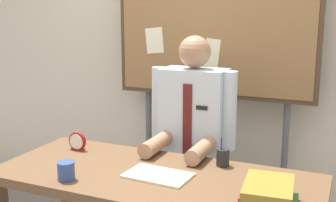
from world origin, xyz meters
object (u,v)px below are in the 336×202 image
Objects in this scene: desk at (155,191)px; bulletin_board at (214,14)px; coffee_mug at (66,171)px; book_stack at (268,195)px; person at (193,156)px; pen_holder at (223,157)px; desk_clock at (77,142)px; open_notebook at (158,175)px.

bulletin_board is (-0.00, 0.93, 0.89)m from desk.
bulletin_board is 23.43× the size of coffee_mug.
book_stack reaches higher than desk.
desk is 0.56m from person.
bulletin_board is 13.53× the size of pen_holder.
book_stack is 0.51m from pen_holder.
desk_clock is (-0.59, -0.40, 0.13)m from person.
pen_holder is at bearing 6.15° from desk_clock.
bulletin_board is 7.27× the size of book_stack.
coffee_mug is at bearing -142.61° from pen_holder.
open_notebook is at bearing -132.61° from pen_holder.
person is at bearing 34.24° from desk_clock.
person is 0.59m from open_notebook.
pen_holder reaches higher than desk.
bulletin_board is at bearing 119.14° from book_stack.
person is 15.33× the size of coffee_mug.
book_stack is at bearing -14.61° from desk_clock.
person reaches higher than desk_clock.
person is 4.34× the size of open_notebook.
person reaches higher than open_notebook.
pen_holder reaches higher than coffee_mug.
desk_clock is 0.88m from pen_holder.
open_notebook is 2.04× the size of pen_holder.
desk_clock is (-1.19, 0.31, -0.01)m from book_stack.
bulletin_board reaches higher than pen_holder.
person is 12.75× the size of desk_clock.
bulletin_board is at bearing 112.91° from pen_holder.
book_stack is at bearing -12.56° from open_notebook.
person is 8.86× the size of pen_holder.
desk_clock is (-0.62, 0.18, 0.04)m from open_notebook.
person is at bearing 132.86° from pen_holder.
person reaches higher than coffee_mug.
pen_holder is (0.28, 0.26, 0.14)m from desk.
pen_holder reaches higher than open_notebook.
open_notebook is at bearing -87.08° from person.
pen_holder is (0.65, 0.50, 0.00)m from coffee_mug.
pen_holder is at bearing 42.09° from desk.
desk_clock is (-0.59, -0.77, -0.75)m from bulletin_board.
desk is at bearing 146.09° from open_notebook.
coffee_mug is at bearing -174.46° from book_stack.
open_notebook is (-0.57, 0.13, -0.05)m from book_stack.
person is at bearing 65.47° from coffee_mug.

